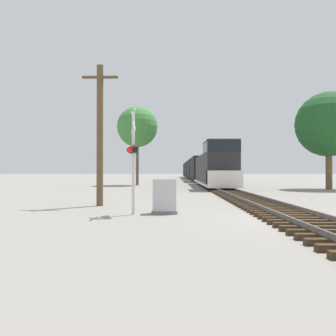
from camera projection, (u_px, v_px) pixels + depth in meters
ground_plane at (297, 220)px, 11.49m from camera, size 400.00×400.00×0.00m
rail_track_bed at (297, 217)px, 11.49m from camera, size 2.60×160.00×0.31m
freight_train at (195, 170)px, 66.00m from camera, size 2.95×78.17×4.55m
crossing_signal_near at (133, 153)px, 13.04m from camera, size 0.54×1.01×4.21m
relay_cabinet at (165, 196)px, 13.39m from camera, size 1.04×0.64×1.41m
utility_pole at (100, 133)px, 16.41m from camera, size 1.80×0.33×7.06m
tree_far_right at (329, 124)px, 31.41m from camera, size 6.21×6.21×9.36m
tree_mid_background at (137, 127)px, 40.72m from camera, size 5.05×5.05×9.80m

